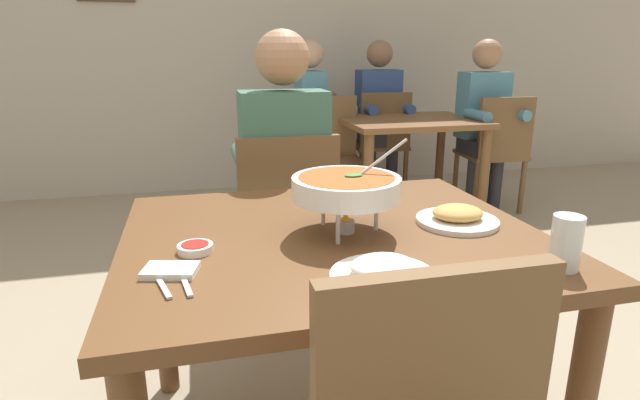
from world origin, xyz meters
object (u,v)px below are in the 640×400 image
object	(u,v)px
chair_diner_main	(285,221)
appetizer_plate	(457,217)
rice_plate	(383,272)
sauce_dish	(195,248)
chair_bg_middle	(318,140)
patron_bg_left	(485,115)
diner_main	(283,167)
chair_bg_left	(497,148)
patron_bg_middle	(315,112)
curry_bowl	(346,188)
dining_table_far	(409,136)
patron_bg_right	(379,109)
chair_bg_corner	(330,150)
dining_table_main	(333,266)
drink_glass	(566,245)
chair_bg_right	(382,138)

from	to	relation	value
chair_diner_main	appetizer_plate	bearing A→B (deg)	-64.78
rice_plate	sauce_dish	bearing A→B (deg)	146.14
chair_bg_middle	patron_bg_left	xyz separation A→B (m)	(1.18, -0.57, 0.24)
diner_main	patron_bg_left	bearing A→B (deg)	37.47
diner_main	rice_plate	world-z (taller)	diner_main
chair_bg_left	patron_bg_middle	distance (m)	1.45
curry_bowl	appetizer_plate	world-z (taller)	curry_bowl
diner_main	sauce_dish	size ratio (longest dim) A/B	14.56
dining_table_far	patron_bg_right	xyz separation A→B (m)	(-0.03, 0.58, 0.14)
chair_bg_middle	chair_bg_left	bearing A→B (deg)	-28.28
chair_bg_corner	patron_bg_middle	bearing A→B (deg)	92.34
sauce_dish	chair_bg_corner	size ratio (longest dim) A/B	0.10
patron_bg_middle	dining_table_main	bearing A→B (deg)	-102.38
diner_main	chair_bg_middle	world-z (taller)	diner_main
chair_bg_middle	curry_bowl	bearing A→B (deg)	-102.21
chair_diner_main	patron_bg_middle	size ratio (longest dim) A/B	0.69
drink_glass	appetizer_plate	bearing A→B (deg)	102.79
chair_bg_right	patron_bg_left	world-z (taller)	patron_bg_left
chair_diner_main	rice_plate	size ratio (longest dim) A/B	3.75
chair_bg_middle	chair_bg_corner	distance (m)	0.46
chair_bg_corner	patron_bg_right	size ratio (longest dim) A/B	0.69
appetizer_plate	chair_bg_left	distance (m)	2.62
dining_table_far	chair_bg_middle	size ratio (longest dim) A/B	1.11
dining_table_main	dining_table_far	xyz separation A→B (m)	(1.21, 2.21, -0.02)
chair_bg_right	appetizer_plate	bearing A→B (deg)	-106.44
chair_bg_right	chair_bg_left	bearing A→B (deg)	-40.67
chair_bg_middle	chair_bg_right	distance (m)	0.55
curry_bowl	appetizer_plate	size ratio (longest dim) A/B	1.39
diner_main	chair_bg_corner	distance (m)	1.64
rice_plate	drink_glass	xyz separation A→B (m)	(0.43, -0.04, 0.04)
rice_plate	patron_bg_middle	world-z (taller)	patron_bg_middle
chair_bg_middle	chair_bg_right	bearing A→B (deg)	-6.81
sauce_dish	dining_table_far	size ratio (longest dim) A/B	0.09
chair_bg_corner	patron_bg_middle	size ratio (longest dim) A/B	0.69
chair_bg_left	patron_bg_right	bearing A→B (deg)	136.17
curry_bowl	chair_bg_corner	distance (m)	2.42
diner_main	drink_glass	distance (m)	1.27
rice_plate	diner_main	bearing A→B (deg)	91.27
rice_plate	patron_bg_middle	distance (m)	3.12
patron_bg_right	rice_plate	bearing A→B (deg)	-110.30
sauce_dish	chair_bg_corner	xyz separation A→B (m)	(1.00, 2.37, -0.24)
curry_bowl	chair_bg_right	xyz separation A→B (m)	(1.15, 2.72, -0.36)
chair_diner_main	patron_bg_left	bearing A→B (deg)	38.11
drink_glass	chair_bg_right	bearing A→B (deg)	76.77
chair_bg_right	chair_bg_corner	distance (m)	0.69
rice_plate	patron_bg_right	bearing A→B (deg)	69.70
dining_table_main	appetizer_plate	size ratio (longest dim) A/B	4.79
chair_diner_main	dining_table_far	bearing A→B (deg)	49.87
sauce_dish	drink_glass	distance (m)	0.89
chair_bg_left	patron_bg_right	xyz separation A→B (m)	(-0.71, 0.68, 0.24)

